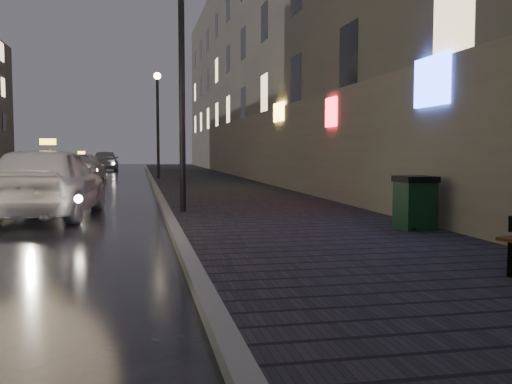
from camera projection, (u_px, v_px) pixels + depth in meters
ground at (67, 279)px, 6.86m from camera, size 120.00×120.00×0.00m
sidewalk at (201, 180)px, 28.15m from camera, size 4.60×58.00×0.15m
curb at (152, 181)px, 27.66m from camera, size 0.20×58.00×0.15m
building_near at (249, 63)px, 32.24m from camera, size 1.80×50.00×13.00m
lamp_near at (182, 64)px, 12.84m from camera, size 0.36×0.36×5.28m
lamp_far at (158, 112)px, 28.46m from camera, size 0.36×0.36×5.28m
trash_bin at (415, 202)px, 10.07m from camera, size 0.64×0.64×0.94m
taxi_near at (49, 181)px, 13.13m from camera, size 2.46×5.09×1.67m
taxi_mid at (82, 167)px, 29.29m from camera, size 2.38×4.89×1.37m
car_far at (105, 161)px, 42.74m from camera, size 1.93×4.65×1.57m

